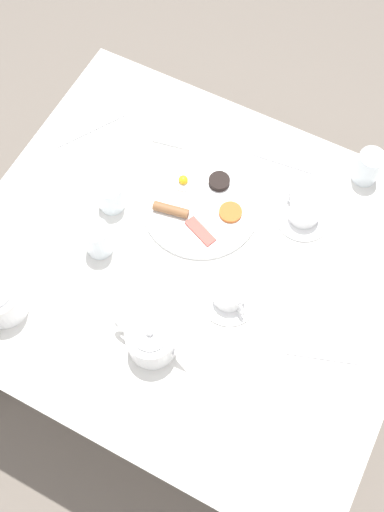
# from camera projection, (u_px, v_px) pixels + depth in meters

# --- Properties ---
(ground_plane) EXTENTS (8.00, 8.00, 0.00)m
(ground_plane) POSITION_uv_depth(u_px,v_px,m) (192.00, 342.00, 2.12)
(ground_plane) COLOR #70665B
(table) EXTENTS (1.10, 0.96, 0.72)m
(table) POSITION_uv_depth(u_px,v_px,m) (192.00, 270.00, 1.53)
(table) COLOR silver
(table) RESTS_ON ground_plane
(breakfast_plate) EXTENTS (0.30, 0.30, 0.04)m
(breakfast_plate) POSITION_uv_depth(u_px,v_px,m) (201.00, 205.00, 1.52)
(breakfast_plate) COLOR white
(breakfast_plate) RESTS_ON table
(teapot_near) EXTENTS (0.20, 0.11, 0.12)m
(teapot_near) POSITION_uv_depth(u_px,v_px,m) (151.00, 340.00, 1.33)
(teapot_near) COLOR white
(teapot_near) RESTS_ON table
(teapot_far) EXTENTS (0.11, 0.19, 0.12)m
(teapot_far) POSITION_uv_depth(u_px,v_px,m) (0.00, 300.00, 1.37)
(teapot_far) COLOR white
(teapot_far) RESTS_ON table
(teacup_with_saucer_left) EXTENTS (0.14, 0.14, 0.06)m
(teacup_with_saucer_left) POSITION_uv_depth(u_px,v_px,m) (229.00, 295.00, 1.40)
(teacup_with_saucer_left) COLOR white
(teacup_with_saucer_left) RESTS_ON table
(teacup_with_saucer_right) EXTENTS (0.14, 0.14, 0.06)m
(teacup_with_saucer_right) POSITION_uv_depth(u_px,v_px,m) (304.00, 212.00, 1.49)
(teacup_with_saucer_right) COLOR white
(teacup_with_saucer_right) RESTS_ON table
(water_glass_tall) EXTENTS (0.07, 0.07, 0.10)m
(water_glass_tall) POSITION_uv_depth(u_px,v_px,m) (97.00, 239.00, 1.44)
(water_glass_tall) COLOR white
(water_glass_tall) RESTS_ON table
(water_glass_short) EXTENTS (0.07, 0.07, 0.09)m
(water_glass_short) POSITION_uv_depth(u_px,v_px,m) (111.00, 196.00, 1.49)
(water_glass_short) COLOR white
(water_glass_short) RESTS_ON table
(wine_glass_spare) EXTENTS (0.07, 0.07, 0.09)m
(wine_glass_spare) POSITION_uv_depth(u_px,v_px,m) (368.00, 167.00, 1.53)
(wine_glass_spare) COLOR white
(wine_glass_spare) RESTS_ON table
(napkin_folded) EXTENTS (0.11, 0.15, 0.01)m
(napkin_folded) POSITION_uv_depth(u_px,v_px,m) (174.00, 125.00, 1.63)
(napkin_folded) COLOR white
(napkin_folded) RESTS_ON table
(fork_by_plate) EXTENTS (0.16, 0.03, 0.00)m
(fork_by_plate) POSITION_uv_depth(u_px,v_px,m) (283.00, 162.00, 1.58)
(fork_by_plate) COLOR silver
(fork_by_plate) RESTS_ON table
(knife_by_plate) EXTENTS (0.12, 0.18, 0.00)m
(knife_by_plate) POSITION_uv_depth(u_px,v_px,m) (91.00, 129.00, 1.63)
(knife_by_plate) COLOR silver
(knife_by_plate) RESTS_ON table
(spoon_for_tea) EXTENTS (0.16, 0.07, 0.00)m
(spoon_for_tea) POSITION_uv_depth(u_px,v_px,m) (321.00, 356.00, 1.37)
(spoon_for_tea) COLOR silver
(spoon_for_tea) RESTS_ON table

